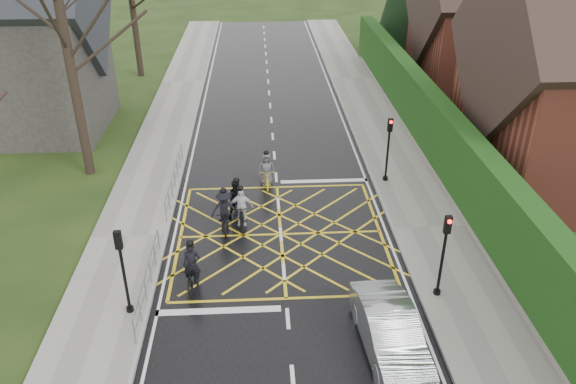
{
  "coord_description": "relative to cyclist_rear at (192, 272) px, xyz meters",
  "views": [
    {
      "loc": [
        -0.78,
        -18.89,
        12.28
      ],
      "look_at": [
        0.35,
        1.14,
        1.3
      ],
      "focal_mm": 35.0,
      "sensor_mm": 36.0,
      "label": 1
    }
  ],
  "objects": [
    {
      "name": "cyclist_lead",
      "position": [
        2.73,
        7.36,
        0.0
      ],
      "size": [
        0.8,
        1.81,
        1.74
      ],
      "rotation": [
        0.0,
        0.0,
        0.06
      ],
      "color": "gold",
      "rests_on": "ground"
    },
    {
      "name": "cyclist_mid",
      "position": [
        0.95,
        3.68,
        0.07
      ],
      "size": [
        1.15,
        1.95,
        1.84
      ],
      "rotation": [
        0.0,
        0.0,
        0.1
      ],
      "color": "black",
      "rests_on": "ground"
    },
    {
      "name": "car",
      "position": [
        6.13,
        -3.47,
        0.11
      ],
      "size": [
        1.83,
        4.44,
        1.43
      ],
      "primitive_type": "imported",
      "rotation": [
        0.0,
        0.0,
        0.07
      ],
      "color": "#A2A5A9",
      "rests_on": "ground"
    },
    {
      "name": "tree_near",
      "position": [
        -5.81,
        9.1,
        7.31
      ],
      "size": [
        9.24,
        9.24,
        11.44
      ],
      "color": "black",
      "rests_on": "ground"
    },
    {
      "name": "sidewalk_right",
      "position": [
        9.19,
        3.1,
        -0.53
      ],
      "size": [
        3.0,
        80.0,
        0.15
      ],
      "primitive_type": "cube",
      "color": "gray",
      "rests_on": "ground"
    },
    {
      "name": "railing_south",
      "position": [
        -1.46,
        -0.4,
        0.18
      ],
      "size": [
        0.05,
        5.04,
        1.03
      ],
      "color": "slate",
      "rests_on": "ground"
    },
    {
      "name": "road",
      "position": [
        3.19,
        3.1,
        -0.6
      ],
      "size": [
        9.0,
        80.0,
        0.01
      ],
      "primitive_type": "cube",
      "color": "black",
      "rests_on": "ground"
    },
    {
      "name": "sidewalk_left",
      "position": [
        -2.81,
        3.1,
        -0.53
      ],
      "size": [
        3.0,
        80.0,
        0.15
      ],
      "primitive_type": "cube",
      "color": "gray",
      "rests_on": "ground"
    },
    {
      "name": "house_far",
      "position": [
        17.95,
        21.1,
        3.76
      ],
      "size": [
        9.8,
        8.8,
        10.3
      ],
      "color": "brown",
      "rests_on": "ground"
    },
    {
      "name": "cyclist_front",
      "position": [
        1.62,
        3.9,
        0.07
      ],
      "size": [
        0.97,
        1.81,
        1.81
      ],
      "rotation": [
        0.0,
        0.0,
        0.01
      ],
      "color": "black",
      "rests_on": "ground"
    },
    {
      "name": "ground",
      "position": [
        3.19,
        3.1,
        -0.6
      ],
      "size": [
        120.0,
        120.0,
        0.0
      ],
      "primitive_type": "plane",
      "color": "black",
      "rests_on": "ground"
    },
    {
      "name": "stone_wall",
      "position": [
        10.94,
        9.1,
        -0.25
      ],
      "size": [
        0.5,
        38.0,
        0.7
      ],
      "primitive_type": "cube",
      "color": "slate",
      "rests_on": "ground"
    },
    {
      "name": "traffic_light_ne",
      "position": [
        8.29,
        7.3,
        1.06
      ],
      "size": [
        0.24,
        0.31,
        3.21
      ],
      "rotation": [
        0.0,
        0.0,
        3.14
      ],
      "color": "black",
      "rests_on": "ground"
    },
    {
      "name": "hedge",
      "position": [
        10.94,
        9.1,
        1.5
      ],
      "size": [
        0.9,
        38.0,
        2.8
      ],
      "primitive_type": "cube",
      "color": "#16360E",
      "rests_on": "stone_wall"
    },
    {
      "name": "traffic_light_se",
      "position": [
        8.29,
        -1.1,
        1.06
      ],
      "size": [
        0.24,
        0.31,
        3.21
      ],
      "rotation": [
        0.0,
        0.0,
        3.14
      ],
      "color": "black",
      "rests_on": "ground"
    },
    {
      "name": "traffic_light_sw",
      "position": [
        -1.91,
        -1.39,
        1.06
      ],
      "size": [
        0.24,
        0.31,
        3.21
      ],
      "color": "black",
      "rests_on": "ground"
    },
    {
      "name": "railing_north",
      "position": [
        -1.46,
        7.1,
        0.19
      ],
      "size": [
        0.05,
        6.04,
        1.03
      ],
      "color": "slate",
      "rests_on": "ground"
    },
    {
      "name": "church",
      "position": [
        -10.34,
        15.1,
        4.33
      ],
      "size": [
        8.8,
        7.8,
        11.0
      ],
      "color": "#2D2B28",
      "rests_on": "ground"
    },
    {
      "name": "cyclist_back",
      "position": [
        1.45,
        4.45,
        0.11
      ],
      "size": [
        0.99,
        1.96,
        1.89
      ],
      "rotation": [
        0.0,
        0.0,
        0.25
      ],
      "color": "black",
      "rests_on": "ground"
    },
    {
      "name": "cyclist_rear",
      "position": [
        0.0,
        0.0,
        0.0
      ],
      "size": [
        0.69,
        1.91,
        1.85
      ],
      "rotation": [
        0.0,
        0.0,
        -0.01
      ],
      "color": "black",
      "rests_on": "ground"
    }
  ]
}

